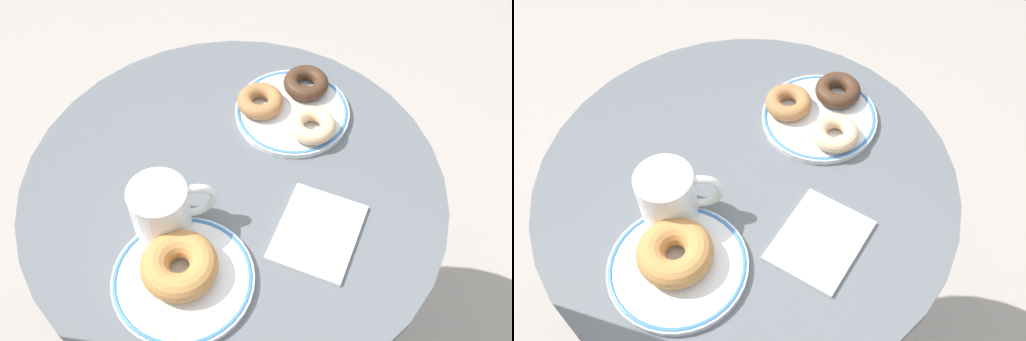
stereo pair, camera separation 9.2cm
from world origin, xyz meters
TOP-DOWN VIEW (x-y plane):
  - cafe_table at (0.00, 0.00)m, footprint 0.65×0.65m
  - plate_left at (-0.17, -0.03)m, footprint 0.20×0.20m
  - plate_right at (0.17, -0.01)m, footprint 0.19×0.19m
  - donut_old_fashioned at (-0.17, -0.02)m, footprint 0.14×0.14m
  - donut_chocolate at (0.23, -0.00)m, footprint 0.11×0.11m
  - donut_cinnamon at (0.15, 0.04)m, footprint 0.10×0.10m
  - donut_glazed at (0.15, -0.05)m, footprint 0.10×0.10m
  - paper_napkin at (-0.01, -0.15)m, footprint 0.15×0.13m
  - coffee_mug at (-0.11, 0.04)m, footprint 0.11×0.10m

SIDE VIEW (x-z plane):
  - cafe_table at x=0.00m, z-range 0.17..0.90m
  - paper_napkin at x=-0.01m, z-range 0.73..0.74m
  - plate_right at x=0.17m, z-range 0.73..0.74m
  - plate_left at x=-0.17m, z-range 0.73..0.74m
  - donut_chocolate at x=0.23m, z-range 0.74..0.77m
  - donut_cinnamon at x=0.15m, z-range 0.74..0.77m
  - donut_glazed at x=0.15m, z-range 0.74..0.77m
  - donut_old_fashioned at x=-0.17m, z-range 0.74..0.78m
  - coffee_mug at x=-0.11m, z-range 0.73..0.82m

